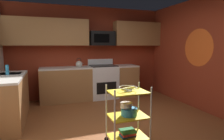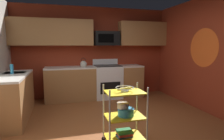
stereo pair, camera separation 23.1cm
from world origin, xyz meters
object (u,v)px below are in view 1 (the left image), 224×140
(mixing_bowl_large, at_px, (129,111))
(microwave, at_px, (102,38))
(fruit_bowl, at_px, (128,88))
(kettle, at_px, (79,64))
(book_stack, at_px, (128,133))
(oven_range, at_px, (103,81))
(dish_soap_bottle, at_px, (7,70))
(rolling_cart, at_px, (128,116))
(mixing_bowl_small, at_px, (126,105))

(mixing_bowl_large, bearing_deg, microwave, 82.19)
(fruit_bowl, relative_size, kettle, 1.03)
(book_stack, bearing_deg, fruit_bowl, 90.00)
(oven_range, relative_size, dish_soap_bottle, 5.50)
(fruit_bowl, bearing_deg, book_stack, -90.00)
(dish_soap_bottle, bearing_deg, rolling_cart, -42.47)
(oven_range, distance_m, book_stack, 2.70)
(mixing_bowl_large, height_order, kettle, kettle)
(microwave, distance_m, mixing_bowl_small, 2.97)
(mixing_bowl_small, bearing_deg, rolling_cart, -46.26)
(rolling_cart, distance_m, kettle, 2.72)
(microwave, relative_size, fruit_bowl, 2.57)
(mixing_bowl_small, xyz_separation_m, kettle, (-0.27, 2.63, 0.38))
(mixing_bowl_large, bearing_deg, rolling_cart, 180.00)
(oven_range, relative_size, kettle, 4.17)
(rolling_cart, distance_m, book_stack, 0.27)
(oven_range, xyz_separation_m, mixing_bowl_large, (-0.38, -2.66, 0.04))
(mixing_bowl_large, height_order, mixing_bowl_small, mixing_bowl_small)
(fruit_bowl, bearing_deg, kettle, 96.22)
(oven_range, distance_m, kettle, 0.86)
(oven_range, height_order, mixing_bowl_large, oven_range)
(kettle, bearing_deg, book_stack, -83.78)
(oven_range, relative_size, mixing_bowl_large, 4.37)
(microwave, height_order, dish_soap_bottle, microwave)
(dish_soap_bottle, bearing_deg, mixing_bowl_small, -42.42)
(fruit_bowl, bearing_deg, mixing_bowl_small, 133.74)
(oven_range, bearing_deg, fruit_bowl, -98.52)
(mixing_bowl_small, bearing_deg, kettle, 95.85)
(kettle, bearing_deg, mixing_bowl_small, -84.15)
(microwave, bearing_deg, oven_range, -89.74)
(oven_range, relative_size, microwave, 1.57)
(rolling_cart, distance_m, mixing_bowl_small, 0.17)
(mixing_bowl_small, height_order, book_stack, mixing_bowl_small)
(oven_range, bearing_deg, mixing_bowl_large, -98.12)
(rolling_cart, relative_size, mixing_bowl_small, 5.03)
(mixing_bowl_small, distance_m, book_stack, 0.44)
(kettle, bearing_deg, mixing_bowl_large, -83.38)
(mixing_bowl_small, bearing_deg, book_stack, -46.26)
(fruit_bowl, xyz_separation_m, mixing_bowl_large, (0.02, -0.00, -0.36))
(kettle, xyz_separation_m, dish_soap_bottle, (-1.58, -0.94, 0.02))
(oven_range, height_order, book_stack, oven_range)
(fruit_bowl, xyz_separation_m, book_stack, (0.00, -0.00, -0.69))
(mixing_bowl_large, relative_size, book_stack, 1.03)
(kettle, bearing_deg, dish_soap_bottle, -149.35)
(rolling_cart, distance_m, dish_soap_bottle, 2.60)
(kettle, height_order, dish_soap_bottle, kettle)
(mixing_bowl_large, bearing_deg, dish_soap_bottle, 137.82)
(microwave, distance_m, fruit_bowl, 2.91)
(rolling_cart, bearing_deg, kettle, 96.22)
(book_stack, xyz_separation_m, kettle, (-0.29, 2.65, 0.81))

